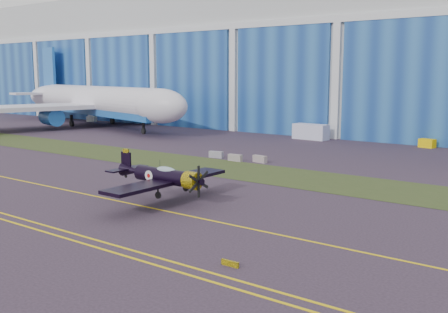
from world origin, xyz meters
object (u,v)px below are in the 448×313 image
Objects in this scene: jetliner at (97,69)px; tug at (427,143)px; shipping_container at (311,132)px; warbird at (163,176)px.

tug is (67.84, 7.83, -11.76)m from jetliner.
shipping_container is at bearing 22.60° from jetliner.
warbird is at bearing -73.76° from shipping_container.
shipping_container is at bearing -164.58° from tug.
jetliner reaches higher than tug.
shipping_container is 2.67× the size of tug.
warbird is 50.13m from shipping_container.
warbird is 73.70m from jetliner.
warbird is 5.79× the size of tug.
warbird is 50.97m from tug.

